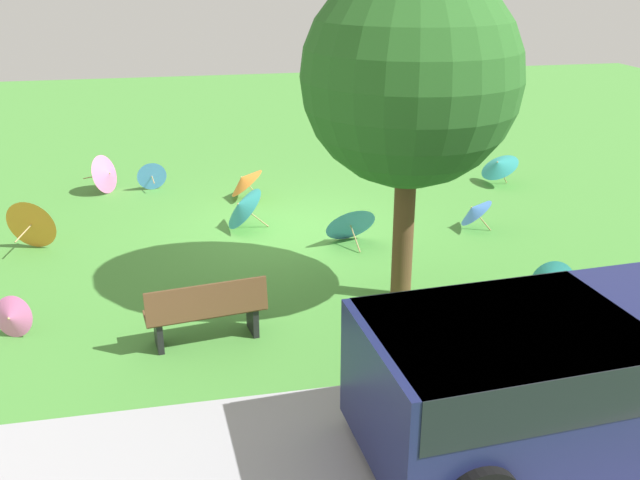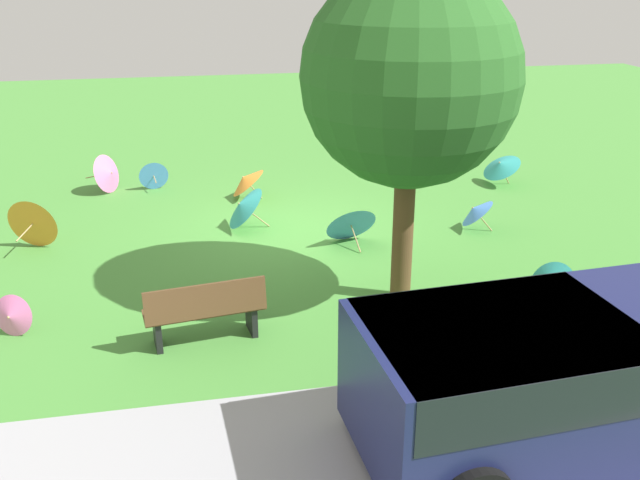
{
  "view_description": "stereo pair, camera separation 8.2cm",
  "coord_description": "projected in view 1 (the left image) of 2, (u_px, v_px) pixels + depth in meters",
  "views": [
    {
      "loc": [
        1.95,
        12.27,
        4.78
      ],
      "look_at": [
        -0.13,
        2.04,
        0.6
      ],
      "focal_mm": 39.17,
      "sensor_mm": 36.0,
      "label": 1
    },
    {
      "loc": [
        1.87,
        12.29,
        4.78
      ],
      "look_at": [
        -0.13,
        2.04,
        0.6
      ],
      "focal_mm": 39.17,
      "sensor_mm": 36.0,
      "label": 2
    }
  ],
  "objects": [
    {
      "name": "parasol_blue_2",
      "position": [
        349.0,
        222.0,
        12.58
      ],
      "size": [
        1.02,
        0.93,
        0.83
      ],
      "color": "tan",
      "rests_on": "ground"
    },
    {
      "name": "parasol_teal_2",
      "position": [
        241.0,
        206.0,
        13.2
      ],
      "size": [
        0.93,
        0.99,
        0.87
      ],
      "color": "tan",
      "rests_on": "ground"
    },
    {
      "name": "ground",
      "position": [
        292.0,
        231.0,
        13.3
      ],
      "size": [
        40.0,
        40.0,
        0.0
      ],
      "primitive_type": "plane",
      "color": "#478C38"
    },
    {
      "name": "parasol_pink_1",
      "position": [
        11.0,
        317.0,
        9.44
      ],
      "size": [
        0.63,
        0.6,
        0.59
      ],
      "color": "tan",
      "rests_on": "ground"
    },
    {
      "name": "parasol_blue_1",
      "position": [
        474.0,
        210.0,
        13.22
      ],
      "size": [
        0.84,
        0.89,
        0.68
      ],
      "color": "tan",
      "rests_on": "ground"
    },
    {
      "name": "parasol_orange_1",
      "position": [
        244.0,
        180.0,
        14.92
      ],
      "size": [
        0.89,
        0.95,
        0.76
      ],
      "color": "tan",
      "rests_on": "ground"
    },
    {
      "name": "parasol_teal_0",
      "position": [
        499.0,
        165.0,
        15.86
      ],
      "size": [
        1.02,
        1.05,
        0.77
      ],
      "color": "tan",
      "rests_on": "ground"
    },
    {
      "name": "van_dark",
      "position": [
        568.0,
        369.0,
        7.12
      ],
      "size": [
        4.72,
        2.38,
        1.53
      ],
      "color": "#191E4C",
      "rests_on": "ground"
    },
    {
      "name": "parasol_teal_1",
      "position": [
        550.0,
        282.0,
        10.38
      ],
      "size": [
        0.8,
        0.88,
        0.68
      ],
      "color": "tan",
      "rests_on": "ground"
    },
    {
      "name": "park_bench",
      "position": [
        206.0,
        311.0,
        9.25
      ],
      "size": [
        1.65,
        0.7,
        0.9
      ],
      "color": "brown",
      "rests_on": "ground"
    },
    {
      "name": "parasol_pink_0",
      "position": [
        107.0,
        174.0,
        15.36
      ],
      "size": [
        0.92,
        0.92,
        0.86
      ],
      "color": "tan",
      "rests_on": "ground"
    },
    {
      "name": "parasol_blue_0",
      "position": [
        151.0,
        175.0,
        15.61
      ],
      "size": [
        0.68,
        0.58,
        0.66
      ],
      "color": "tan",
      "rests_on": "ground"
    },
    {
      "name": "shade_tree",
      "position": [
        411.0,
        79.0,
        9.47
      ],
      "size": [
        3.03,
        3.03,
        4.83
      ],
      "color": "brown",
      "rests_on": "ground"
    },
    {
      "name": "parasol_orange_0",
      "position": [
        33.0,
        223.0,
        12.36
      ],
      "size": [
        0.99,
        0.9,
        0.94
      ],
      "color": "tan",
      "rests_on": "ground"
    }
  ]
}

